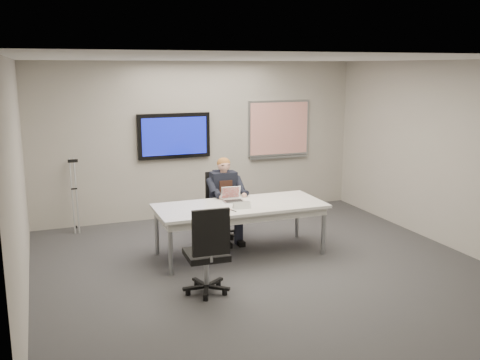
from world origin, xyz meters
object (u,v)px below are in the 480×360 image
object	(u,v)px
office_chair_near	(207,267)
seated_person	(227,208)
office_chair_far	(222,217)
laptop	(232,198)
conference_table	(240,210)

from	to	relation	value
office_chair_near	seated_person	world-z (taller)	seated_person
seated_person	office_chair_far	bearing A→B (deg)	89.65
office_chair_far	laptop	world-z (taller)	office_chair_far
office_chair_near	seated_person	bearing A→B (deg)	-113.74
office_chair_far	office_chair_near	xyz separation A→B (m)	(-0.90, -2.09, 0.02)
seated_person	laptop	size ratio (longest dim) A/B	4.30
conference_table	laptop	world-z (taller)	laptop
conference_table	office_chair_near	bearing A→B (deg)	-126.31
office_chair_far	office_chair_near	world-z (taller)	office_chair_near
seated_person	conference_table	bearing A→B (deg)	-93.96
conference_table	seated_person	world-z (taller)	seated_person
laptop	office_chair_far	bearing A→B (deg)	86.73
conference_table	office_chair_near	world-z (taller)	office_chair_near
conference_table	seated_person	distance (m)	0.68
laptop	seated_person	bearing A→B (deg)	83.27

